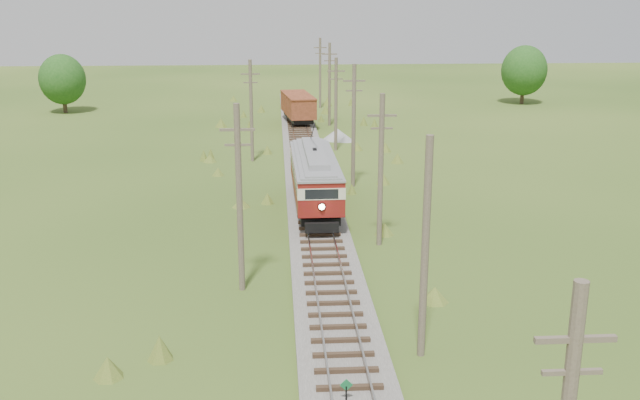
{
  "coord_description": "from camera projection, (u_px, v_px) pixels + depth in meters",
  "views": [
    {
      "loc": [
        -2.44,
        -20.01,
        13.6
      ],
      "look_at": [
        0.0,
        19.08,
        2.39
      ],
      "focal_mm": 40.0,
      "sensor_mm": 36.0,
      "label": 1
    }
  ],
  "objects": [
    {
      "name": "utility_pole_r_6",
      "position": [
        320.0,
        72.0,
        89.22
      ],
      "size": [
        1.6,
        0.3,
        8.7
      ],
      "color": "brown",
      "rests_on": "ground"
    },
    {
      "name": "tree_mid_b",
      "position": [
        524.0,
        70.0,
        92.79
      ],
      "size": [
        5.88,
        5.88,
        7.57
      ],
      "color": "#38281C",
      "rests_on": "ground"
    },
    {
      "name": "utility_pole_r_3",
      "position": [
        354.0,
        125.0,
        51.75
      ],
      "size": [
        1.6,
        0.3,
        9.0
      ],
      "color": "brown",
      "rests_on": "ground"
    },
    {
      "name": "gravel_pile",
      "position": [
        339.0,
        135.0,
        70.04
      ],
      "size": [
        3.04,
        3.23,
        1.11
      ],
      "color": "gray",
      "rests_on": "ground"
    },
    {
      "name": "utility_pole_r_1",
      "position": [
        425.0,
        250.0,
        26.86
      ],
      "size": [
        0.3,
        0.3,
        8.8
      ],
      "color": "brown",
      "rests_on": "ground"
    },
    {
      "name": "utility_pole_r_5",
      "position": [
        330.0,
        84.0,
        76.73
      ],
      "size": [
        1.6,
        0.3,
        8.9
      ],
      "color": "brown",
      "rests_on": "ground"
    },
    {
      "name": "utility_pole_l_b",
      "position": [
        251.0,
        110.0,
        59.98
      ],
      "size": [
        1.6,
        0.3,
        8.6
      ],
      "color": "brown",
      "rests_on": "ground"
    },
    {
      "name": "railbed_main",
      "position": [
        308.0,
        175.0,
        55.66
      ],
      "size": [
        3.6,
        96.0,
        0.57
      ],
      "color": "#605B54",
      "rests_on": "ground"
    },
    {
      "name": "tree_mid_a",
      "position": [
        62.0,
        79.0,
        85.55
      ],
      "size": [
        5.46,
        5.46,
        7.03
      ],
      "color": "#38281C",
      "rests_on": "ground"
    },
    {
      "name": "switch_marker",
      "position": [
        346.0,
        391.0,
        24.34
      ],
      "size": [
        0.45,
        0.06,
        1.08
      ],
      "color": "black",
      "rests_on": "ground"
    },
    {
      "name": "streetcar",
      "position": [
        315.0,
        174.0,
        45.93
      ],
      "size": [
        2.92,
        11.97,
        5.45
      ],
      "rotation": [
        0.0,
        0.0,
        0.01
      ],
      "color": "black",
      "rests_on": "ground"
    },
    {
      "name": "utility_pole_r_2",
      "position": [
        381.0,
        169.0,
        39.34
      ],
      "size": [
        1.6,
        0.3,
        8.6
      ],
      "color": "brown",
      "rests_on": "ground"
    },
    {
      "name": "gondola",
      "position": [
        298.0,
        106.0,
        77.82
      ],
      "size": [
        3.77,
        8.72,
        2.8
      ],
      "rotation": [
        0.0,
        0.0,
        0.12
      ],
      "color": "black",
      "rests_on": "ground"
    },
    {
      "name": "utility_pole_r_4",
      "position": [
        336.0,
        103.0,
        64.3
      ],
      "size": [
        1.6,
        0.3,
        8.4
      ],
      "color": "brown",
      "rests_on": "ground"
    },
    {
      "name": "utility_pole_l_a",
      "position": [
        239.0,
        197.0,
        33.08
      ],
      "size": [
        1.6,
        0.3,
        9.0
      ],
      "color": "brown",
      "rests_on": "ground"
    }
  ]
}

